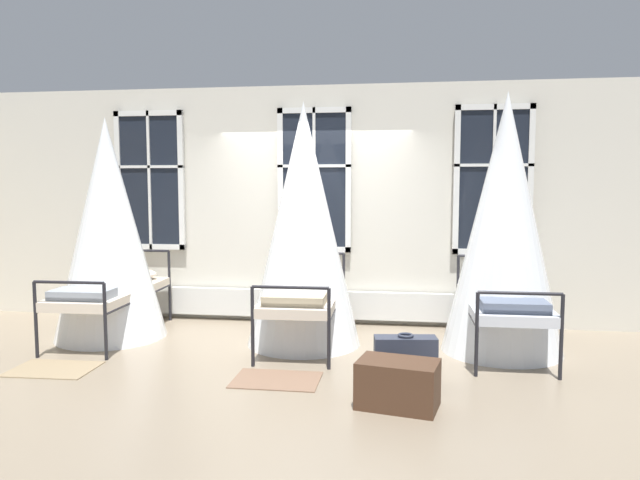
# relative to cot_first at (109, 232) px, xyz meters

# --- Properties ---
(ground) EXTENTS (18.42, 18.42, 0.00)m
(ground) POSITION_rel_cot_first_xyz_m (2.29, -0.11, -1.26)
(ground) COLOR gray
(back_wall_with_windows) EXTENTS (10.08, 0.10, 3.09)m
(back_wall_with_windows) POSITION_rel_cot_first_xyz_m (2.29, 1.17, 0.28)
(back_wall_with_windows) COLOR beige
(back_wall_with_windows) RESTS_ON ground
(window_bank) EXTENTS (5.43, 0.10, 2.72)m
(window_bank) POSITION_rel_cot_first_xyz_m (2.29, 1.05, -0.22)
(window_bank) COLOR black
(window_bank) RESTS_ON ground
(cot_first) EXTENTS (1.28, 1.86, 2.59)m
(cot_first) POSITION_rel_cot_first_xyz_m (0.00, 0.00, 0.00)
(cot_first) COLOR black
(cot_first) RESTS_ON ground
(cot_second) EXTENTS (1.28, 1.85, 2.72)m
(cot_second) POSITION_rel_cot_first_xyz_m (2.32, 0.03, 0.07)
(cot_second) COLOR black
(cot_second) RESTS_ON ground
(cot_third) EXTENTS (1.28, 1.85, 2.79)m
(cot_third) POSITION_rel_cot_first_xyz_m (4.50, 0.03, 0.10)
(cot_third) COLOR black
(cot_third) RESTS_ON ground
(rug_first) EXTENTS (0.82, 0.59, 0.01)m
(rug_first) POSITION_rel_cot_first_xyz_m (0.05, -1.26, -1.25)
(rug_first) COLOR #8E7A5B
(rug_first) RESTS_ON ground
(rug_second) EXTENTS (0.80, 0.56, 0.01)m
(rug_second) POSITION_rel_cot_first_xyz_m (2.29, -1.26, -1.25)
(rug_second) COLOR brown
(rug_second) RESTS_ON ground
(suitcase_dark) EXTENTS (0.58, 0.28, 0.47)m
(suitcase_dark) POSITION_rel_cot_first_xyz_m (3.47, -1.20, -1.04)
(suitcase_dark) COLOR #2D3342
(suitcase_dark) RESTS_ON ground
(travel_trunk) EXTENTS (0.71, 0.52, 0.38)m
(travel_trunk) POSITION_rel_cot_first_xyz_m (3.41, -1.76, -1.07)
(travel_trunk) COLOR #472D1E
(travel_trunk) RESTS_ON ground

